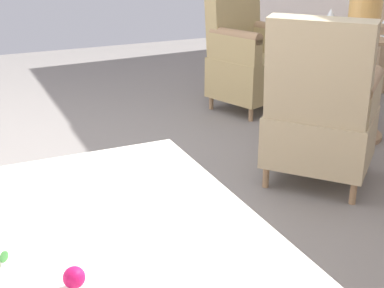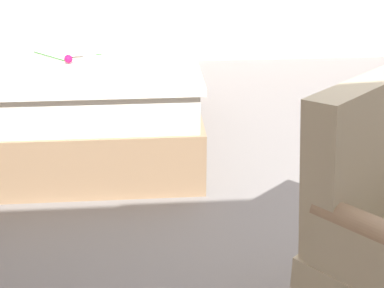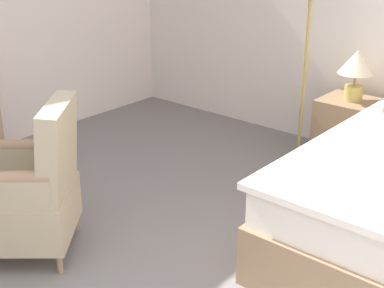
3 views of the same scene
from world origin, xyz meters
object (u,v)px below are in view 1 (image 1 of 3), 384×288
side_table_round (354,79)px  armchair_by_window (321,114)px  snack_plate (340,34)px  wine_glass_near_bucket (331,15)px  armchair_facing_bed (247,59)px  champagne_bucket (365,8)px

side_table_round → armchair_by_window: 0.86m
side_table_round → snack_plate: 0.37m
wine_glass_near_bucket → snack_plate: (0.05, 0.17, -0.10)m
wine_glass_near_bucket → armchair_by_window: armchair_by_window is taller
armchair_by_window → armchair_facing_bed: armchair_by_window is taller
armchair_facing_bed → champagne_bucket: bearing=115.2°
snack_plate → armchair_by_window: (0.50, 0.50, -0.32)m
side_table_round → snack_plate: size_ratio=5.02×
wine_glass_near_bucket → snack_plate: size_ratio=1.05×
armchair_facing_bed → snack_plate: bearing=98.5°
champagne_bucket → armchair_facing_bed: bearing=-64.8°
champagne_bucket → side_table_round: bearing=34.1°
side_table_round → snack_plate: snack_plate is taller
wine_glass_near_bucket → armchair_by_window: 0.97m
armchair_by_window → armchair_facing_bed: size_ratio=1.02×
side_table_round → champagne_bucket: bearing=-145.9°
wine_glass_near_bucket → snack_plate: wine_glass_near_bucket is taller
side_table_round → armchair_by_window: size_ratio=0.75×
side_table_round → wine_glass_near_bucket: bearing=-48.2°
wine_glass_near_bucket → armchair_facing_bed: (0.19, -0.74, -0.42)m
armchair_by_window → snack_plate: bearing=-134.7°
armchair_by_window → wine_glass_near_bucket: bearing=-129.2°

